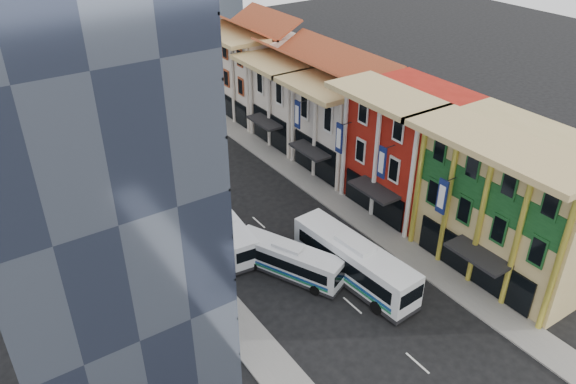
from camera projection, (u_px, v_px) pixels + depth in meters
ground at (428, 372)px, 37.88m from camera, size 200.00×200.00×0.00m
sidewalk_right at (329, 196)px, 57.64m from camera, size 3.00×90.00×0.15m
sidewalk_left at (176, 252)px, 49.47m from camera, size 3.00×90.00×0.15m
shophouse_tan at (515, 204)px, 45.12m from camera, size 8.00×14.00×12.00m
shophouse_red at (409, 149)px, 53.69m from camera, size 8.00×10.00×12.00m
shophouse_cream_near at (346, 125)px, 60.99m from camera, size 8.00×9.00×10.00m
shophouse_cream_mid at (299, 100)px, 67.42m from camera, size 8.00×9.00×10.00m
shophouse_cream_far at (254, 72)px, 74.66m from camera, size 8.00×12.00×11.00m
office_tower at (49, 131)px, 35.65m from camera, size 12.00×26.00×30.00m
office_block_far at (19, 123)px, 56.63m from camera, size 10.00×18.00×14.00m
bus_left_near at (288, 260)px, 46.09m from camera, size 6.01×9.61×3.06m
bus_left_far at (224, 228)px, 49.88m from camera, size 3.28×10.15×3.20m
bus_right at (354, 261)px, 45.27m from camera, size 3.74×12.31×3.89m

